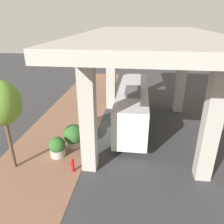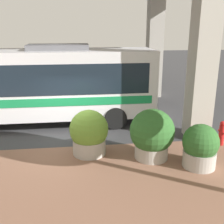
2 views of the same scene
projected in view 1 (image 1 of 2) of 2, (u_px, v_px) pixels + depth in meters
ground_plane at (98, 129)px, 19.17m from camera, size 80.00×80.00×0.00m
sidewalk_strip at (65, 127)px, 19.51m from camera, size 6.00×40.00×0.02m
overpass at (149, 48)px, 15.90m from camera, size 9.40×18.44×8.06m
bus at (133, 104)px, 19.37m from camera, size 2.61×10.67×3.63m
fire_hydrant at (73, 165)px, 13.77m from camera, size 0.44×0.21×0.98m
planter_front at (74, 136)px, 16.37m from camera, size 1.53×1.53×1.77m
planter_middle at (57, 147)px, 15.28m from camera, size 1.16×1.16×1.46m
planter_back at (88, 125)px, 18.26m from camera, size 1.37×1.37×1.64m
street_tree_near at (2, 104)px, 12.60m from camera, size 2.25×2.25×5.86m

